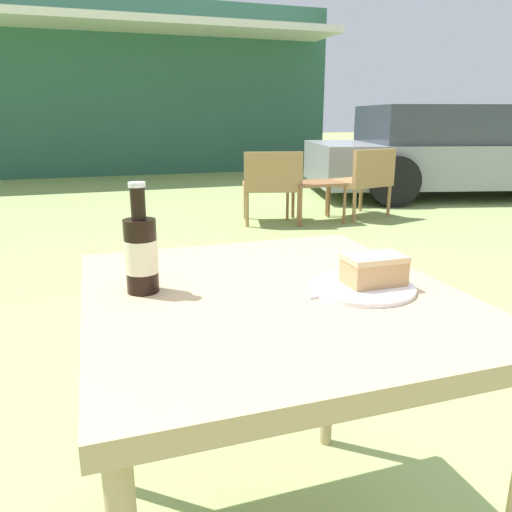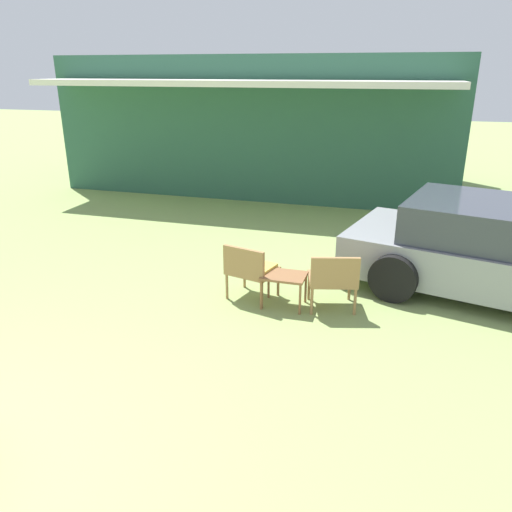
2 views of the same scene
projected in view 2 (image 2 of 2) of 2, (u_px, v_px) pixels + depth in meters
The scene contains 4 objects.
cabin_building at pixel (267, 122), 12.55m from camera, with size 9.12×5.23×3.10m.
wicker_chair_cushioned at pixel (250, 268), 6.34m from camera, with size 0.68×0.61×0.74m.
wicker_chair_plain at pixel (333, 277), 6.04m from camera, with size 0.68×0.62×0.74m.
garden_side_table at pixel (284, 279), 6.16m from camera, with size 0.54×0.41×0.42m.
Camera 2 is at (3.13, -1.78, 2.80)m, focal length 35.00 mm.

